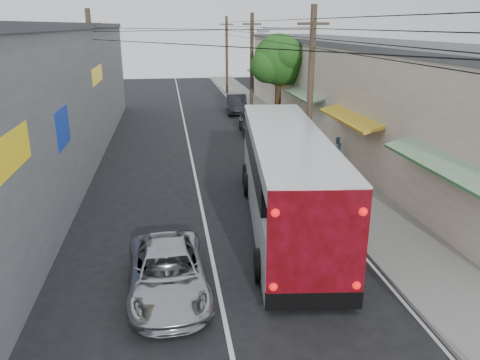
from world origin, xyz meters
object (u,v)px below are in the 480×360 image
object	(u,v)px
coach_bus	(285,176)
parked_car_mid	(253,122)
pedestrian_near	(320,160)
pedestrian_far	(337,150)
parked_suv	(293,165)
parked_car_far	(237,104)
jeepney	(168,273)

from	to	relation	value
coach_bus	parked_car_mid	bearing A→B (deg)	90.88
parked_car_mid	pedestrian_near	size ratio (longest dim) A/B	2.35
pedestrian_far	parked_suv	bearing A→B (deg)	35.17
coach_bus	parked_car_far	world-z (taller)	coach_bus
coach_bus	parked_suv	world-z (taller)	coach_bus
parked_car_far	pedestrian_far	size ratio (longest dim) A/B	3.26
parked_car_far	pedestrian_near	distance (m)	18.92
coach_bus	pedestrian_far	distance (m)	8.43
coach_bus	jeepney	size ratio (longest dim) A/B	2.67
parked_car_mid	parked_car_far	distance (m)	8.00
parked_suv	parked_car_mid	distance (m)	10.64
coach_bus	parked_car_far	distance (m)	23.37
coach_bus	parked_suv	xyz separation A→B (m)	(1.59, 4.65, -1.01)
parked_suv	pedestrian_near	xyz separation A→B (m)	(1.24, -0.24, 0.24)
coach_bus	pedestrian_near	xyz separation A→B (m)	(2.83, 4.41, -0.77)
parked_car_far	pedestrian_far	distance (m)	16.56
parked_suv	coach_bus	bearing A→B (deg)	-115.97
coach_bus	parked_car_far	bearing A→B (deg)	92.91
parked_car_mid	jeepney	bearing A→B (deg)	-104.22
parked_car_mid	pedestrian_near	world-z (taller)	pedestrian_near
coach_bus	jeepney	world-z (taller)	coach_bus
coach_bus	parked_car_mid	world-z (taller)	coach_bus
parked_car_mid	pedestrian_near	distance (m)	10.95
jeepney	pedestrian_near	distance (m)	11.43
parked_car_far	pedestrian_near	world-z (taller)	pedestrian_near
jeepney	parked_car_mid	distance (m)	20.61
jeepney	pedestrian_near	bearing A→B (deg)	48.27
parked_suv	pedestrian_near	size ratio (longest dim) A/B	3.00
parked_car_mid	pedestrian_far	size ratio (longest dim) A/B	3.09
pedestrian_near	pedestrian_far	size ratio (longest dim) A/B	1.31
jeepney	pedestrian_near	world-z (taller)	pedestrian_near
parked_suv	pedestrian_far	bearing A→B (deg)	31.05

